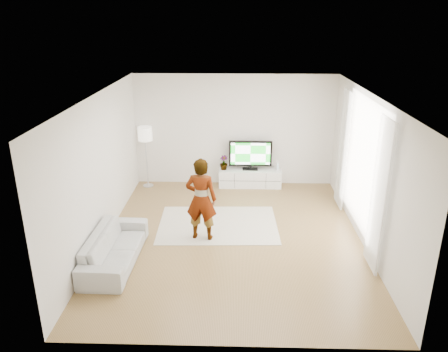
{
  "coord_description": "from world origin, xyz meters",
  "views": [
    {
      "loc": [
        0.06,
        -7.64,
        4.16
      ],
      "look_at": [
        -0.18,
        0.4,
        1.15
      ],
      "focal_mm": 35.0,
      "sensor_mm": 36.0,
      "label": 1
    }
  ],
  "objects_px": {
    "player": "(201,199)",
    "sofa": "(114,248)",
    "television": "(250,154)",
    "rug": "(218,224)",
    "floor_lamp": "(145,137)",
    "media_console": "(250,178)"
  },
  "relations": [
    {
      "from": "media_console",
      "to": "sofa",
      "type": "distance_m",
      "value": 4.47
    },
    {
      "from": "television",
      "to": "rug",
      "type": "relative_size",
      "value": 0.44
    },
    {
      "from": "television",
      "to": "rug",
      "type": "distance_m",
      "value": 2.5
    },
    {
      "from": "television",
      "to": "floor_lamp",
      "type": "bearing_deg",
      "value": -177.97
    },
    {
      "from": "floor_lamp",
      "to": "television",
      "type": "bearing_deg",
      "value": 2.03
    },
    {
      "from": "player",
      "to": "sofa",
      "type": "relative_size",
      "value": 0.84
    },
    {
      "from": "player",
      "to": "sofa",
      "type": "height_order",
      "value": "player"
    },
    {
      "from": "media_console",
      "to": "player",
      "type": "xyz_separation_m",
      "value": [
        -1.01,
        -2.79,
        0.61
      ]
    },
    {
      "from": "rug",
      "to": "sofa",
      "type": "distance_m",
      "value": 2.33
    },
    {
      "from": "sofa",
      "to": "rug",
      "type": "bearing_deg",
      "value": -48.19
    },
    {
      "from": "media_console",
      "to": "television",
      "type": "bearing_deg",
      "value": 90.0
    },
    {
      "from": "rug",
      "to": "player",
      "type": "height_order",
      "value": "player"
    },
    {
      "from": "player",
      "to": "floor_lamp",
      "type": "relative_size",
      "value": 1.06
    },
    {
      "from": "rug",
      "to": "player",
      "type": "bearing_deg",
      "value": -116.58
    },
    {
      "from": "media_console",
      "to": "player",
      "type": "bearing_deg",
      "value": -109.95
    },
    {
      "from": "media_console",
      "to": "sofa",
      "type": "relative_size",
      "value": 0.8
    },
    {
      "from": "television",
      "to": "rug",
      "type": "bearing_deg",
      "value": -107.89
    },
    {
      "from": "television",
      "to": "player",
      "type": "xyz_separation_m",
      "value": [
        -1.01,
        -2.82,
        -0.02
      ]
    },
    {
      "from": "media_console",
      "to": "television",
      "type": "relative_size",
      "value": 1.46
    },
    {
      "from": "media_console",
      "to": "rug",
      "type": "height_order",
      "value": "media_console"
    },
    {
      "from": "television",
      "to": "rug",
      "type": "height_order",
      "value": "television"
    },
    {
      "from": "rug",
      "to": "sofa",
      "type": "bearing_deg",
      "value": -139.52
    }
  ]
}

